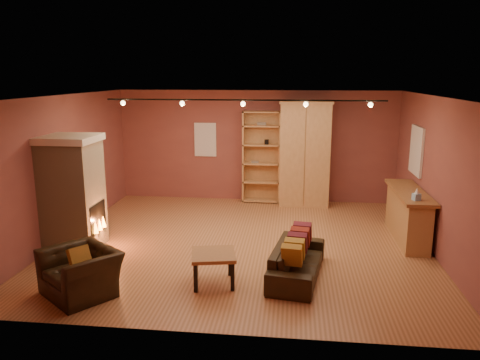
# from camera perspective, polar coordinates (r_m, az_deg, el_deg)

# --- Properties ---
(floor) EXTENTS (7.00, 7.00, 0.00)m
(floor) POSITION_cam_1_polar(r_m,az_deg,el_deg) (9.11, 0.21, -7.70)
(floor) COLOR #925834
(floor) RESTS_ON ground
(ceiling) EXTENTS (7.00, 7.00, 0.00)m
(ceiling) POSITION_cam_1_polar(r_m,az_deg,el_deg) (8.54, 0.23, 10.19)
(ceiling) COLOR brown
(ceiling) RESTS_ON back_wall
(back_wall) EXTENTS (7.00, 0.02, 2.80)m
(back_wall) POSITION_cam_1_polar(r_m,az_deg,el_deg) (11.90, 1.96, 4.14)
(back_wall) COLOR brown
(back_wall) RESTS_ON floor
(left_wall) EXTENTS (0.02, 6.50, 2.80)m
(left_wall) POSITION_cam_1_polar(r_m,az_deg,el_deg) (9.74, -20.72, 1.38)
(left_wall) COLOR brown
(left_wall) RESTS_ON floor
(right_wall) EXTENTS (0.02, 6.50, 2.80)m
(right_wall) POSITION_cam_1_polar(r_m,az_deg,el_deg) (9.03, 22.87, 0.36)
(right_wall) COLOR brown
(right_wall) RESTS_ON floor
(fireplace) EXTENTS (1.01, 0.98, 2.12)m
(fireplace) POSITION_cam_1_polar(r_m,az_deg,el_deg) (9.08, -19.67, -1.52)
(fireplace) COLOR #C3B087
(fireplace) RESTS_ON floor
(back_window) EXTENTS (0.56, 0.04, 0.86)m
(back_window) POSITION_cam_1_polar(r_m,az_deg,el_deg) (12.03, -4.25, 4.93)
(back_window) COLOR silver
(back_window) RESTS_ON back_wall
(bookcase) EXTENTS (0.94, 0.37, 2.30)m
(bookcase) POSITION_cam_1_polar(r_m,az_deg,el_deg) (11.81, 2.65, 2.94)
(bookcase) COLOR tan
(bookcase) RESTS_ON floor
(armoire) EXTENTS (1.26, 0.71, 2.57)m
(armoire) POSITION_cam_1_polar(r_m,az_deg,el_deg) (11.56, 7.89, 3.20)
(armoire) COLOR tan
(armoire) RESTS_ON floor
(bar_counter) EXTENTS (0.56, 2.07, 0.99)m
(bar_counter) POSITION_cam_1_polar(r_m,az_deg,el_deg) (9.73, 19.75, -3.99)
(bar_counter) COLOR tan
(bar_counter) RESTS_ON floor
(tissue_box) EXTENTS (0.17, 0.17, 0.23)m
(tissue_box) POSITION_cam_1_polar(r_m,az_deg,el_deg) (8.90, 20.73, -1.74)
(tissue_box) COLOR #85AFD5
(tissue_box) RESTS_ON bar_counter
(right_window) EXTENTS (0.05, 0.90, 1.00)m
(right_window) POSITION_cam_1_polar(r_m,az_deg,el_deg) (10.31, 20.72, 3.39)
(right_window) COLOR silver
(right_window) RESTS_ON right_wall
(loveseat) EXTENTS (0.79, 1.85, 0.75)m
(loveseat) POSITION_cam_1_polar(r_m,az_deg,el_deg) (7.62, 6.99, -9.01)
(loveseat) COLOR black
(loveseat) RESTS_ON floor
(armchair) EXTENTS (1.24, 1.18, 0.91)m
(armchair) POSITION_cam_1_polar(r_m,az_deg,el_deg) (7.34, -18.90, -9.76)
(armchair) COLOR black
(armchair) RESTS_ON floor
(coffee_table) EXTENTS (0.78, 0.78, 0.50)m
(coffee_table) POSITION_cam_1_polar(r_m,az_deg,el_deg) (7.30, -3.26, -9.42)
(coffee_table) COLOR #9A6438
(coffee_table) RESTS_ON floor
(track_rail) EXTENTS (5.20, 0.09, 0.13)m
(track_rail) POSITION_cam_1_polar(r_m,az_deg,el_deg) (8.74, 0.38, 9.53)
(track_rail) COLOR black
(track_rail) RESTS_ON ceiling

